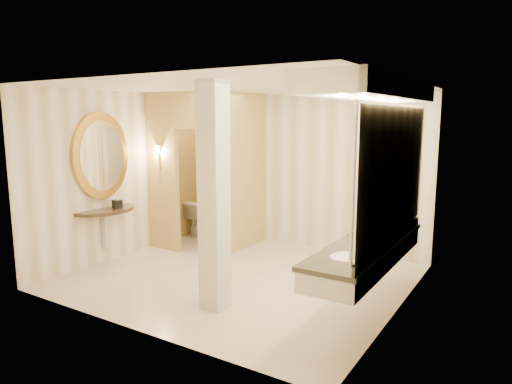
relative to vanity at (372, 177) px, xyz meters
The scene contains 16 objects.
floor 2.58m from the vanity, behind, with size 4.50×4.50×0.00m, color beige.
ceiling 2.27m from the vanity, behind, with size 4.50×4.50×0.00m, color white.
wall_back 3.03m from the vanity, 131.00° to the left, with size 4.50×0.02×2.70m, color white.
wall_front 2.64m from the vanity, 138.96° to the right, with size 4.50×0.02×2.70m, color white.
wall_left 4.25m from the vanity, behind, with size 0.02×4.00×2.70m, color white.
wall_right 0.48m from the vanity, 45.66° to the left, with size 0.02×4.00×2.70m, color white.
toilet_closet 3.35m from the vanity, 158.16° to the left, with size 1.50×1.55×2.70m.
wall_sconce 3.97m from the vanity, 169.74° to the left, with size 0.14×0.14×0.42m.
vanity is the anchor object (origin of this frame).
console_shelf 4.21m from the vanity, behind, with size 1.04×1.04×1.97m.
pillar 1.83m from the vanity, 154.48° to the right, with size 0.28×0.28×2.70m, color beige.
tissue_box 4.08m from the vanity, behind, with size 0.13×0.13×0.13m, color black.
toilet 4.54m from the vanity, 154.61° to the left, with size 0.38×0.67×0.69m, color white.
soap_bottle_a 0.72m from the vanity, 109.33° to the left, with size 0.06×0.06×0.13m, color beige.
soap_bottle_b 0.74m from the vanity, 118.57° to the left, with size 0.10×0.10×0.13m, color silver.
soap_bottle_c 0.69m from the vanity, 96.16° to the left, with size 0.08×0.08×0.22m, color #C6B28C.
Camera 1 is at (3.55, -5.25, 2.28)m, focal length 32.00 mm.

